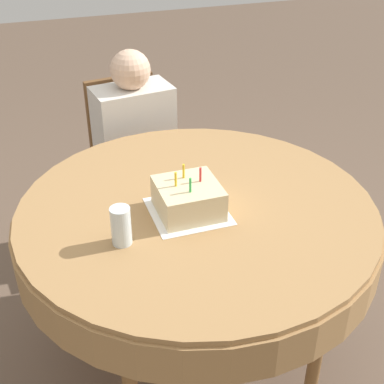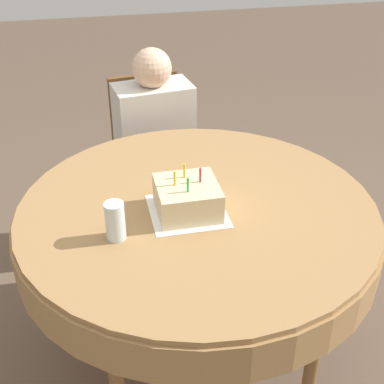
{
  "view_description": "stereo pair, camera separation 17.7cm",
  "coord_description": "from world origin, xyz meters",
  "px_view_note": "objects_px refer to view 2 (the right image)",
  "views": [
    {
      "loc": [
        -0.52,
        -1.47,
        1.8
      ],
      "look_at": [
        -0.02,
        -0.01,
        0.84
      ],
      "focal_mm": 50.0,
      "sensor_mm": 36.0,
      "label": 1
    },
    {
      "loc": [
        -0.35,
        -1.52,
        1.8
      ],
      "look_at": [
        -0.02,
        -0.01,
        0.84
      ],
      "focal_mm": 50.0,
      "sensor_mm": 36.0,
      "label": 2
    }
  ],
  "objects_px": {
    "person": "(156,137)",
    "drinking_glass": "(115,221)",
    "chair": "(152,159)",
    "birthday_cake": "(187,198)"
  },
  "relations": [
    {
      "from": "chair",
      "to": "drinking_glass",
      "type": "relative_size",
      "value": 6.94
    },
    {
      "from": "person",
      "to": "birthday_cake",
      "type": "distance_m",
      "value": 0.89
    },
    {
      "from": "person",
      "to": "drinking_glass",
      "type": "distance_m",
      "value": 1.03
    },
    {
      "from": "chair",
      "to": "drinking_glass",
      "type": "height_order",
      "value": "drinking_glass"
    },
    {
      "from": "person",
      "to": "birthday_cake",
      "type": "bearing_deg",
      "value": -99.17
    },
    {
      "from": "person",
      "to": "drinking_glass",
      "type": "relative_size",
      "value": 8.36
    },
    {
      "from": "person",
      "to": "birthday_cake",
      "type": "relative_size",
      "value": 5.21
    },
    {
      "from": "drinking_glass",
      "to": "person",
      "type": "bearing_deg",
      "value": 74.16
    },
    {
      "from": "chair",
      "to": "drinking_glass",
      "type": "distance_m",
      "value": 1.16
    },
    {
      "from": "chair",
      "to": "birthday_cake",
      "type": "xyz_separation_m",
      "value": [
        -0.01,
        -0.96,
        0.36
      ]
    }
  ]
}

